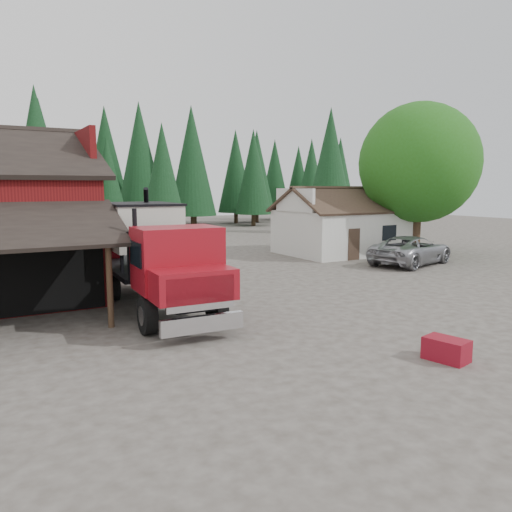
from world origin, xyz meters
TOP-DOWN VIEW (x-y plane):
  - ground at (0.00, 0.00)m, footprint 120.00×120.00m
  - farmhouse at (13.00, 13.00)m, footprint 8.60×6.42m
  - deciduous_tree at (17.01, 9.97)m, footprint 8.00×8.00m
  - conifer_backdrop at (0.00, 42.00)m, footprint 76.00×16.00m
  - near_pine_b at (6.00, 30.00)m, footprint 3.96×3.96m
  - near_pine_c at (22.00, 26.00)m, footprint 4.84×4.84m
  - near_pine_d at (-4.00, 34.00)m, footprint 5.28×5.28m
  - feed_truck at (-3.48, 4.03)m, footprint 3.16×10.25m
  - silver_car at (13.32, 6.92)m, footprint 6.68×4.39m
  - equip_box at (1.37, -5.53)m, footprint 0.93×1.23m

SIDE VIEW (x-z plane):
  - ground at x=0.00m, z-range 0.00..0.00m
  - conifer_backdrop at x=0.00m, z-range -8.00..8.00m
  - equip_box at x=1.37m, z-range 0.00..0.60m
  - silver_car at x=13.32m, z-range 0.00..1.71m
  - farmhouse at x=13.00m, z-range -0.66..3.99m
  - feed_truck at x=-3.48m, z-range -0.15..4.43m
  - near_pine_b at x=6.00m, z-range 0.69..11.09m
  - deciduous_tree at x=17.01m, z-range 0.81..11.01m
  - near_pine_c at x=22.00m, z-range 0.69..13.09m
  - near_pine_d at x=-4.00m, z-range 0.69..14.09m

